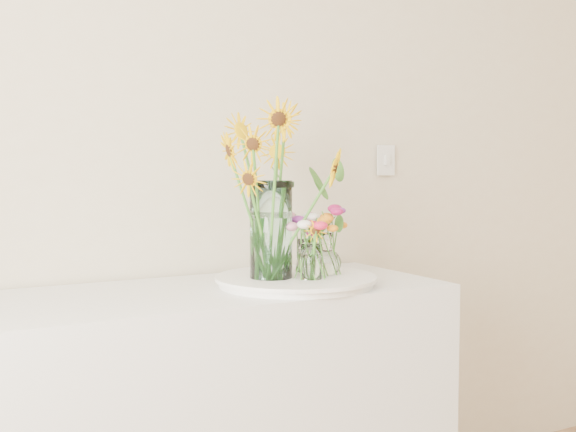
# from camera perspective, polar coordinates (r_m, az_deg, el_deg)

# --- Properties ---
(counter) EXTENTS (1.40, 0.60, 0.90)m
(counter) POSITION_cam_1_polar(r_m,az_deg,el_deg) (2.36, -5.25, -16.52)
(counter) COLOR white
(counter) RESTS_ON ground_plane
(tray) EXTENTS (0.49, 0.49, 0.02)m
(tray) POSITION_cam_1_polar(r_m,az_deg,el_deg) (2.29, 0.63, -5.20)
(tray) COLOR white
(tray) RESTS_ON counter
(mason_jar) EXTENTS (0.16, 0.16, 0.31)m
(mason_jar) POSITION_cam_1_polar(r_m,az_deg,el_deg) (2.23, -1.36, -1.13)
(mason_jar) COLOR #C9FCF5
(mason_jar) RESTS_ON tray
(sunflower_bouquet) EXTENTS (0.83, 0.83, 0.55)m
(sunflower_bouquet) POSITION_cam_1_polar(r_m,az_deg,el_deg) (2.22, -1.36, 2.04)
(sunflower_bouquet) COLOR #F1B705
(sunflower_bouquet) RESTS_ON tray
(small_vase_a) EXTENTS (0.08, 0.08, 0.11)m
(small_vase_a) POSITION_cam_1_polar(r_m,az_deg,el_deg) (2.22, 1.85, -3.67)
(small_vase_a) COLOR white
(small_vase_a) RESTS_ON tray
(wildflower_posy_a) EXTENTS (0.20, 0.20, 0.20)m
(wildflower_posy_a) POSITION_cam_1_polar(r_m,az_deg,el_deg) (2.21, 1.85, -2.52)
(wildflower_posy_a) COLOR orange
(wildflower_posy_a) RESTS_ON tray
(small_vase_b) EXTENTS (0.12, 0.12, 0.14)m
(small_vase_b) POSITION_cam_1_polar(r_m,az_deg,el_deg) (2.32, 3.06, -3.03)
(small_vase_b) COLOR white
(small_vase_b) RESTS_ON tray
(wildflower_posy_b) EXTENTS (0.20, 0.20, 0.23)m
(wildflower_posy_b) POSITION_cam_1_polar(r_m,az_deg,el_deg) (2.32, 3.06, -1.92)
(wildflower_posy_b) COLOR orange
(wildflower_posy_b) RESTS_ON tray
(small_vase_c) EXTENTS (0.07, 0.07, 0.11)m
(small_vase_c) POSITION_cam_1_polar(r_m,az_deg,el_deg) (2.37, 1.47, -3.18)
(small_vase_c) COLOR white
(small_vase_c) RESTS_ON tray
(wildflower_posy_c) EXTENTS (0.19, 0.19, 0.20)m
(wildflower_posy_c) POSITION_cam_1_polar(r_m,az_deg,el_deg) (2.37, 1.47, -2.10)
(wildflower_posy_c) COLOR orange
(wildflower_posy_c) RESTS_ON tray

